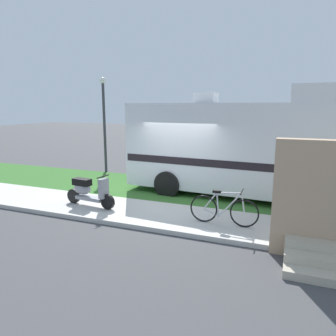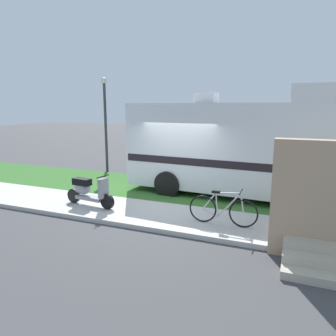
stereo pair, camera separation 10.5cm
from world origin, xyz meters
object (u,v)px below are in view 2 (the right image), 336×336
Objects in this scene: motorhome_rv at (239,146)px; pickup_truck_near at (268,152)px; street_lamp_post at (105,116)px; pickup_truck_far at (319,146)px; scooter at (88,191)px; bicycle at (223,210)px.

motorhome_rv is 4.52m from pickup_truck_near.
pickup_truck_near is 1.24× the size of street_lamp_post.
pickup_truck_near is at bearing -125.43° from pickup_truck_far.
street_lamp_post is (-9.23, -5.73, 1.62)m from pickup_truck_far.
pickup_truck_near is (4.45, 7.51, 0.37)m from scooter.
bicycle is 0.32× the size of pickup_truck_near.
motorhome_rv is 1.36× the size of pickup_truck_near.
bicycle is at bearing -103.96° from pickup_truck_far.
street_lamp_post is at bearing 164.03° from motorhome_rv.
pickup_truck_far reaches higher than bicycle.
motorhome_rv is 5.05m from scooter.
pickup_truck_far is at bearing 31.85° from street_lamp_post.
pickup_truck_near is 7.63m from street_lamp_post.
pickup_truck_far is 10.98m from street_lamp_post.
motorhome_rv is 1.68× the size of street_lamp_post.
street_lamp_post reaches higher than pickup_truck_far.
street_lamp_post is (-6.57, 4.95, 2.09)m from bicycle.
pickup_truck_far is at bearing 54.57° from pickup_truck_near.
scooter is at bearing -62.69° from street_lamp_post.
street_lamp_post reaches higher than scooter.
street_lamp_post reaches higher than motorhome_rv.
pickup_truck_near is at bearing 20.31° from street_lamp_post.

